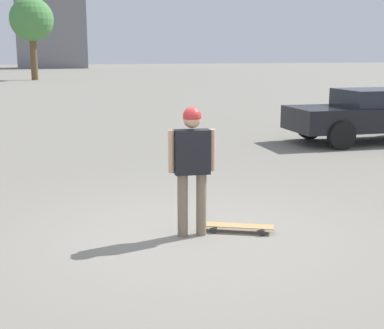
{
  "coord_description": "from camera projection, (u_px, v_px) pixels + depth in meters",
  "views": [
    {
      "loc": [
        6.35,
        -1.94,
        2.33
      ],
      "look_at": [
        0.0,
        0.0,
        0.94
      ],
      "focal_mm": 50.0,
      "sensor_mm": 36.0,
      "label": 1
    }
  ],
  "objects": [
    {
      "name": "ground_plane",
      "position": [
        192.0,
        235.0,
        6.98
      ],
      "size": [
        220.0,
        220.0,
        0.0
      ],
      "primitive_type": "plane",
      "color": "gray"
    },
    {
      "name": "person",
      "position": [
        192.0,
        159.0,
        6.77
      ],
      "size": [
        0.24,
        0.61,
        1.68
      ],
      "rotation": [
        0.0,
        0.0,
        1.48
      ],
      "color": "#7A6B56",
      "rests_on": "ground_plane"
    },
    {
      "name": "skateboard",
      "position": [
        238.0,
        227.0,
        7.09
      ],
      "size": [
        0.58,
        0.93,
        0.09
      ],
      "rotation": [
        0.0,
        0.0,
        -2.03
      ],
      "color": "tan",
      "rests_on": "ground_plane"
    },
    {
      "name": "car_parked_near",
      "position": [
        375.0,
        114.0,
        14.18
      ],
      "size": [
        2.05,
        4.66,
        1.4
      ],
      "rotation": [
        0.0,
        0.0,
        -1.61
      ],
      "color": "black",
      "rests_on": "ground_plane"
    },
    {
      "name": "tree_distant",
      "position": [
        32.0,
        20.0,
        45.96
      ],
      "size": [
        3.74,
        3.74,
        7.04
      ],
      "color": "brown",
      "rests_on": "ground_plane"
    }
  ]
}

